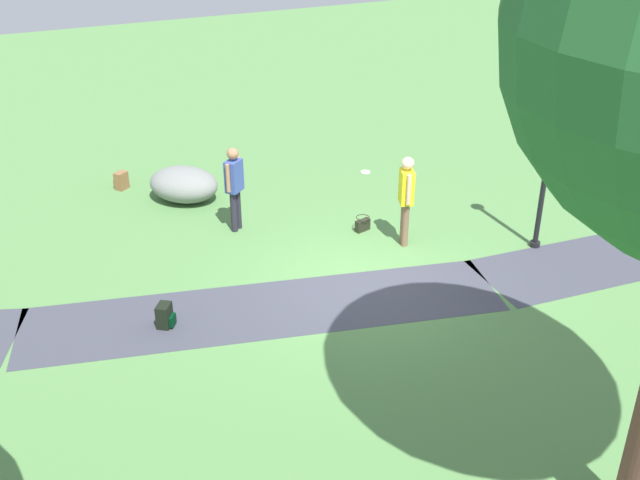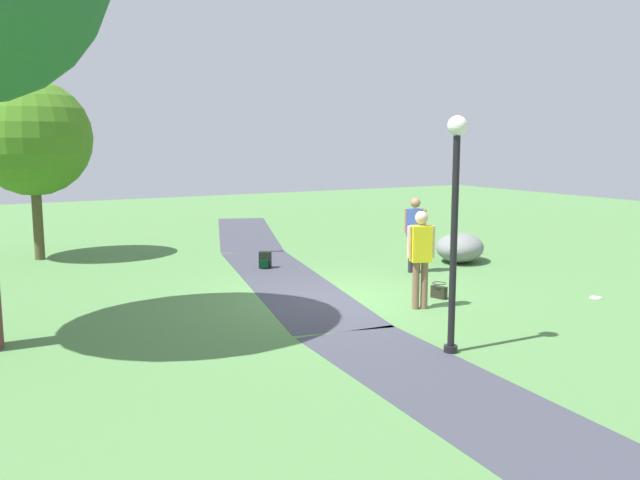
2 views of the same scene
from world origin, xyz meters
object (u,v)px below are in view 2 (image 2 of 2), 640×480
spare_backpack_on_lawn (265,260)px  young_tree_near_path (33,138)px  lawn_boulder (460,248)px  lamp_post (455,208)px  woman_with_handbag (421,252)px  man_near_boulder (415,229)px  handbag_on_grass (439,291)px  backpack_by_boulder (465,245)px  frisbee_on_grass (596,298)px

spare_backpack_on_lawn → young_tree_near_path: bearing=49.3°
lawn_boulder → lamp_post: bearing=138.0°
young_tree_near_path → lawn_boulder: (-5.58, -9.23, -2.73)m
young_tree_near_path → spare_backpack_on_lawn: 6.70m
lamp_post → woman_with_handbag: (2.25, -1.18, -1.06)m
lamp_post → man_near_boulder: (4.99, -3.14, -1.09)m
young_tree_near_path → man_near_boulder: (-6.13, -7.37, -2.08)m
man_near_boulder → woman_with_handbag: bearing=144.4°
woman_with_handbag → spare_backpack_on_lawn: (4.94, 0.84, -0.86)m
handbag_on_grass → spare_backpack_on_lawn: bearing=20.4°
young_tree_near_path → handbag_on_grass: (-8.41, -6.24, -2.96)m
lamp_post → spare_backpack_on_lawn: 7.45m
handbag_on_grass → backpack_by_boulder: 5.75m
lamp_post → woman_with_handbag: size_ratio=1.89×
man_near_boulder → frisbee_on_grass: man_near_boulder is taller
young_tree_near_path → frisbee_on_grass: size_ratio=19.99×
lawn_boulder → handbag_on_grass: bearing=133.5°
handbag_on_grass → spare_backpack_on_lawn: size_ratio=0.85×
man_near_boulder → frisbee_on_grass: bearing=-157.7°
lamp_post → man_near_boulder: size_ratio=1.95×
handbag_on_grass → frisbee_on_grass: bearing=-119.2°
woman_with_handbag → man_near_boulder: size_ratio=1.03×
lamp_post → lawn_boulder: lamp_post is taller
handbag_on_grass → spare_backpack_on_lawn: (4.47, 1.67, 0.05)m
lawn_boulder → frisbee_on_grass: size_ratio=8.57×
frisbee_on_grass → lawn_boulder: bearing=-4.0°
lawn_boulder → frisbee_on_grass: bearing=176.0°
handbag_on_grass → backpack_by_boulder: size_ratio=0.85×
young_tree_near_path → handbag_on_grass: size_ratio=13.44×
handbag_on_grass → backpack_by_boulder: backpack_by_boulder is taller
young_tree_near_path → man_near_boulder: bearing=-129.8°
lamp_post → woman_with_handbag: lamp_post is taller
young_tree_near_path → spare_backpack_on_lawn: (-3.94, -4.57, -2.91)m
lawn_boulder → backpack_by_boulder: bearing=-46.3°
frisbee_on_grass → woman_with_handbag: bearing=73.6°
lamp_post → frisbee_on_grass: size_ratio=14.90×
woman_with_handbag → man_near_boulder: 3.37m
woman_with_handbag → young_tree_near_path: bearing=31.4°
young_tree_near_path → woman_with_handbag: (-8.88, -5.41, -2.04)m
man_near_boulder → handbag_on_grass: man_near_boulder is taller
handbag_on_grass → frisbee_on_grass: (-1.50, -2.68, -0.13)m
young_tree_near_path → woman_with_handbag: 10.59m
lawn_boulder → spare_backpack_on_lawn: lawn_boulder is taller
backpack_by_boulder → man_near_boulder: bearing=119.0°
lawn_boulder → man_near_boulder: 2.04m
woman_with_handbag → lamp_post: bearing=152.4°
lawn_boulder → woman_with_handbag: bearing=130.8°
woman_with_handbag → man_near_boulder: woman_with_handbag is taller
woman_with_handbag → backpack_by_boulder: 6.73m
lawn_boulder → woman_with_handbag: woman_with_handbag is taller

